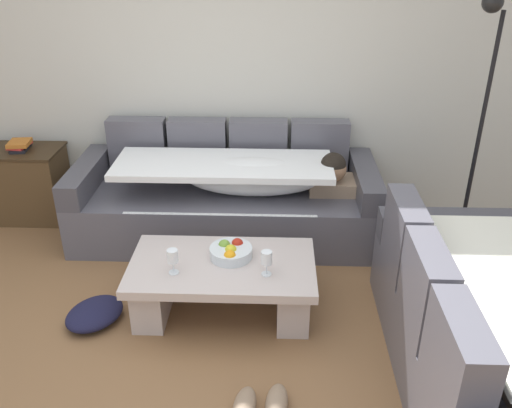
{
  "coord_description": "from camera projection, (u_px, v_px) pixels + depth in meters",
  "views": [
    {
      "loc": [
        0.51,
        -2.36,
        2.3
      ],
      "look_at": [
        0.38,
        1.08,
        0.55
      ],
      "focal_mm": 37.98,
      "sensor_mm": 36.0,
      "label": 1
    }
  ],
  "objects": [
    {
      "name": "couch_along_wall",
      "position": [
        230.0,
        198.0,
        4.45
      ],
      "size": [
        2.44,
        0.92,
        0.88
      ],
      "color": "#53525C",
      "rests_on": "ground_plane"
    },
    {
      "name": "wine_glass_near_left",
      "position": [
        173.0,
        257.0,
        3.34
      ],
      "size": [
        0.07,
        0.07,
        0.17
      ],
      "color": "silver",
      "rests_on": "coffee_table"
    },
    {
      "name": "side_cabinet",
      "position": [
        24.0,
        184.0,
        4.72
      ],
      "size": [
        0.72,
        0.44,
        0.64
      ],
      "color": "#4D371F",
      "rests_on": "ground_plane"
    },
    {
      "name": "coffee_table",
      "position": [
        223.0,
        281.0,
        3.55
      ],
      "size": [
        1.2,
        0.68,
        0.38
      ],
      "color": "#BCAFA9",
      "rests_on": "ground_plane"
    },
    {
      "name": "couch_near_window",
      "position": [
        486.0,
        340.0,
        2.9
      ],
      "size": [
        0.92,
        1.98,
        0.88
      ],
      "rotation": [
        0.0,
        0.0,
        1.57
      ],
      "color": "#53525C",
      "rests_on": "ground_plane"
    },
    {
      "name": "ground_plane",
      "position": [
        184.0,
        370.0,
        3.16
      ],
      "size": [
        14.0,
        14.0,
        0.0
      ],
      "primitive_type": "plane",
      "color": "brown"
    },
    {
      "name": "crumpled_garment",
      "position": [
        95.0,
        314.0,
        3.53
      ],
      "size": [
        0.48,
        0.51,
        0.12
      ],
      "primitive_type": "ellipsoid",
      "rotation": [
        0.0,
        0.0,
        1.01
      ],
      "color": "#191933",
      "rests_on": "ground_plane"
    },
    {
      "name": "fruit_bowl",
      "position": [
        231.0,
        251.0,
        3.54
      ],
      "size": [
        0.28,
        0.28,
        0.1
      ],
      "color": "silver",
      "rests_on": "coffee_table"
    },
    {
      "name": "back_wall",
      "position": [
        215.0,
        59.0,
        4.47
      ],
      "size": [
        9.0,
        0.1,
        2.7
      ],
      "primitive_type": "cube",
      "color": "beige",
      "rests_on": "ground_plane"
    },
    {
      "name": "pair_of_shoes",
      "position": [
        261.0,
        405.0,
        2.87
      ],
      "size": [
        0.32,
        0.31,
        0.09
      ],
      "color": "#8C7259",
      "rests_on": "ground_plane"
    },
    {
      "name": "book_stack_on_cabinet",
      "position": [
        20.0,
        145.0,
        4.56
      ],
      "size": [
        0.19,
        0.23,
        0.08
      ],
      "color": "black",
      "rests_on": "side_cabinet"
    },
    {
      "name": "wine_glass_near_right",
      "position": [
        267.0,
        259.0,
        3.32
      ],
      "size": [
        0.07,
        0.07,
        0.17
      ],
      "color": "silver",
      "rests_on": "coffee_table"
    },
    {
      "name": "floor_lamp",
      "position": [
        478.0,
        113.0,
        3.91
      ],
      "size": [
        0.33,
        0.31,
        1.95
      ],
      "color": "black",
      "rests_on": "ground_plane"
    }
  ]
}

